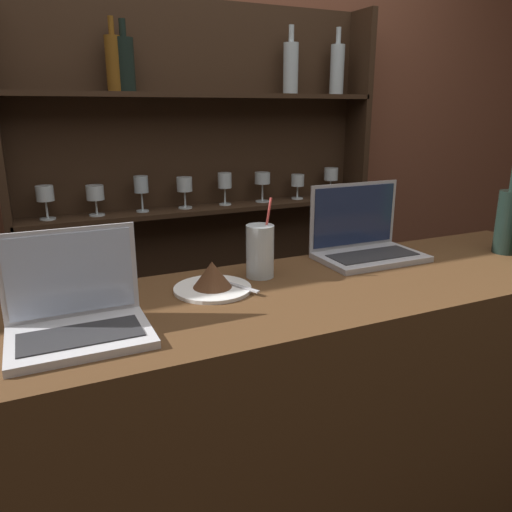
% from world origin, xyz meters
% --- Properties ---
extents(bar_counter, '(1.97, 0.55, 1.00)m').
position_xyz_m(bar_counter, '(0.00, 0.27, 0.50)').
color(bar_counter, '#4C3019').
rests_on(bar_counter, ground_plane).
extents(back_wall, '(7.00, 0.06, 2.70)m').
position_xyz_m(back_wall, '(0.00, 1.34, 1.35)').
color(back_wall, brown).
rests_on(back_wall, ground_plane).
extents(back_shelf, '(1.60, 0.18, 1.91)m').
position_xyz_m(back_shelf, '(0.03, 1.27, 1.01)').
color(back_shelf, '#332114').
rests_on(back_shelf, ground_plane).
extents(laptop_near, '(0.29, 0.21, 0.22)m').
position_xyz_m(laptop_near, '(-0.62, 0.22, 1.05)').
color(laptop_near, silver).
rests_on(laptop_near, bar_counter).
extents(laptop_far, '(0.34, 0.21, 0.24)m').
position_xyz_m(laptop_far, '(0.31, 0.45, 1.06)').
color(laptop_far, '#ADADB2').
rests_on(laptop_far, bar_counter).
extents(cake_plate, '(0.21, 0.21, 0.08)m').
position_xyz_m(cake_plate, '(-0.26, 0.36, 1.03)').
color(cake_plate, white).
rests_on(cake_plate, bar_counter).
extents(water_glass, '(0.08, 0.08, 0.23)m').
position_xyz_m(water_glass, '(-0.09, 0.41, 1.08)').
color(water_glass, silver).
rests_on(water_glass, bar_counter).
extents(wine_bottle_dark, '(0.08, 0.08, 0.29)m').
position_xyz_m(wine_bottle_dark, '(0.77, 0.29, 1.12)').
color(wine_bottle_dark, black).
rests_on(wine_bottle_dark, bar_counter).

